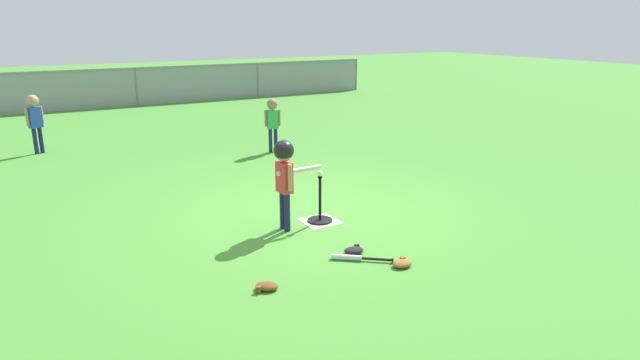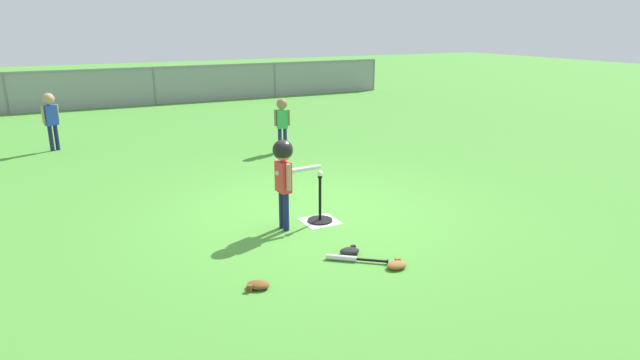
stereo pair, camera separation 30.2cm
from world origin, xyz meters
TOP-DOWN VIEW (x-y plane):
  - ground_plane at (0.00, 0.00)m, footprint 60.00×60.00m
  - home_plate at (-0.10, -0.36)m, footprint 0.44×0.44m
  - batting_tee at (-0.10, -0.36)m, footprint 0.32×0.32m
  - baseball_on_tee at (-0.10, -0.36)m, footprint 0.07×0.07m
  - batter_child at (-0.61, -0.39)m, footprint 0.63×0.32m
  - fielder_near_right at (-2.99, 5.56)m, footprint 0.31×0.22m
  - fielder_near_left at (1.00, 3.41)m, footprint 0.30×0.21m
  - spare_bat_silver at (-0.38, -1.55)m, footprint 0.55×0.45m
  - glove_by_plate at (-0.27, -1.40)m, footprint 0.25×0.20m
  - glove_near_bats at (-1.45, -1.69)m, footprint 0.27×0.26m
  - glove_tossed_aside at (-0.02, -1.93)m, footprint 0.22×0.17m
  - outfield_fence at (0.00, 11.06)m, footprint 16.06×0.06m

SIDE VIEW (x-z plane):
  - ground_plane at x=0.00m, z-range 0.00..0.00m
  - home_plate at x=-0.10m, z-range 0.00..0.01m
  - spare_bat_silver at x=-0.38m, z-range 0.00..0.06m
  - glove_by_plate at x=-0.27m, z-range 0.00..0.07m
  - glove_near_bats at x=-1.45m, z-range 0.00..0.07m
  - glove_tossed_aside at x=-0.02m, z-range 0.00..0.07m
  - batting_tee at x=-0.10m, z-range -0.21..0.39m
  - outfield_fence at x=0.00m, z-range 0.04..1.19m
  - baseball_on_tee at x=-0.10m, z-range 0.60..0.67m
  - fielder_near_left at x=1.00m, z-range 0.15..1.19m
  - fielder_near_right at x=-2.99m, z-range 0.16..1.30m
  - batter_child at x=-0.61m, z-range 0.24..1.36m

